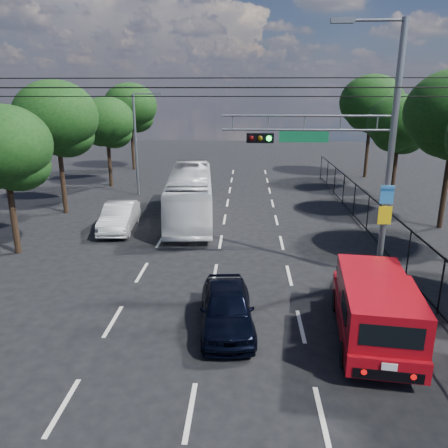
# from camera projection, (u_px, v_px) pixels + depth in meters

# --- Properties ---
(ground) EXTENTS (120.00, 120.00, 0.00)m
(ground) POSITION_uv_depth(u_px,v_px,m) (190.00, 411.00, 10.05)
(ground) COLOR black
(ground) RESTS_ON ground
(lane_markings) EXTENTS (6.12, 38.00, 0.01)m
(lane_markings) POSITION_uv_depth(u_px,v_px,m) (223.00, 230.00, 23.44)
(lane_markings) COLOR beige
(lane_markings) RESTS_ON ground
(signal_mast) EXTENTS (6.43, 0.39, 9.50)m
(signal_mast) POSITION_uv_depth(u_px,v_px,m) (358.00, 144.00, 15.93)
(signal_mast) COLOR slate
(signal_mast) RESTS_ON ground
(streetlight_left) EXTENTS (2.09, 0.22, 7.08)m
(streetlight_left) POSITION_uv_depth(u_px,v_px,m) (138.00, 140.00, 30.27)
(streetlight_left) COLOR slate
(streetlight_left) RESTS_ON ground
(utility_wires) EXTENTS (22.00, 5.04, 0.74)m
(utility_wires) POSITION_uv_depth(u_px,v_px,m) (215.00, 88.00, 16.42)
(utility_wires) COLOR black
(utility_wires) RESTS_ON ground
(fence_right) EXTENTS (0.06, 34.03, 2.00)m
(fence_right) POSITION_uv_depth(u_px,v_px,m) (378.00, 223.00, 21.03)
(fence_right) COLOR black
(fence_right) RESTS_ON ground
(tree_right_d) EXTENTS (4.32, 4.32, 7.02)m
(tree_right_d) POSITION_uv_depth(u_px,v_px,m) (399.00, 127.00, 29.17)
(tree_right_d) COLOR black
(tree_right_d) RESTS_ON ground
(tree_right_e) EXTENTS (5.28, 5.28, 8.58)m
(tree_right_e) POSITION_uv_depth(u_px,v_px,m) (371.00, 107.00, 36.50)
(tree_right_e) COLOR black
(tree_right_e) RESTS_ON ground
(tree_left_b) EXTENTS (4.08, 4.08, 6.63)m
(tree_left_b) POSITION_uv_depth(u_px,v_px,m) (5.00, 153.00, 18.77)
(tree_left_b) COLOR black
(tree_left_b) RESTS_ON ground
(tree_left_c) EXTENTS (4.80, 4.80, 7.80)m
(tree_left_c) POSITION_uv_depth(u_px,v_px,m) (57.00, 123.00, 25.26)
(tree_left_c) COLOR black
(tree_left_c) RESTS_ON ground
(tree_left_d) EXTENTS (4.20, 4.20, 6.83)m
(tree_left_d) POSITION_uv_depth(u_px,v_px,m) (107.00, 125.00, 33.09)
(tree_left_d) COLOR black
(tree_left_d) RESTS_ON ground
(tree_left_e) EXTENTS (4.92, 4.92, 7.99)m
(tree_left_e) POSITION_uv_depth(u_px,v_px,m) (131.00, 110.00, 40.52)
(tree_left_e) COLOR black
(tree_left_e) RESTS_ON ground
(red_pickup) EXTENTS (2.58, 5.59, 2.01)m
(red_pickup) POSITION_uv_depth(u_px,v_px,m) (374.00, 307.00, 12.68)
(red_pickup) COLOR black
(red_pickup) RESTS_ON ground
(navy_hatchback) EXTENTS (1.95, 4.14, 1.37)m
(navy_hatchback) POSITION_uv_depth(u_px,v_px,m) (227.00, 307.00, 13.47)
(navy_hatchback) COLOR black
(navy_hatchback) RESTS_ON ground
(white_bus) EXTENTS (3.34, 10.38, 2.84)m
(white_bus) POSITION_uv_depth(u_px,v_px,m) (190.00, 195.00, 25.15)
(white_bus) COLOR white
(white_bus) RESTS_ON ground
(white_van) EXTENTS (1.84, 4.47, 1.44)m
(white_van) POSITION_uv_depth(u_px,v_px,m) (119.00, 217.00, 23.21)
(white_van) COLOR silver
(white_van) RESTS_ON ground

